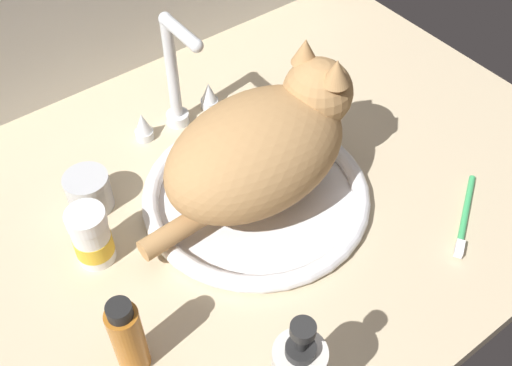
# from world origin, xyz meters

# --- Properties ---
(countertop) EXTENTS (1.10, 0.78, 0.03)m
(countertop) POSITION_xyz_m (0.00, 0.00, 0.01)
(countertop) COLOR #CCB793
(countertop) RESTS_ON ground
(backsplash_wall) EXTENTS (1.10, 0.02, 0.33)m
(backsplash_wall) POSITION_xyz_m (0.00, 0.40, 0.16)
(backsplash_wall) COLOR beige
(backsplash_wall) RESTS_ON ground
(sink_basin) EXTENTS (0.36, 0.36, 0.03)m
(sink_basin) POSITION_xyz_m (-0.01, -0.02, 0.04)
(sink_basin) COLOR white
(sink_basin) RESTS_ON countertop
(faucet) EXTENTS (0.17, 0.12, 0.22)m
(faucet) POSITION_xyz_m (-0.01, 0.20, 0.12)
(faucet) COLOR silver
(faucet) RESTS_ON countertop
(cat) EXTENTS (0.38, 0.21, 0.21)m
(cat) POSITION_xyz_m (0.01, -0.02, 0.14)
(cat) COLOR tan
(cat) RESTS_ON sink_basin
(metal_jar) EXTENTS (0.07, 0.07, 0.06)m
(metal_jar) POSITION_xyz_m (-0.22, 0.13, 0.06)
(metal_jar) COLOR #B2B5BA
(metal_jar) RESTS_ON countertop
(pill_bottle) EXTENTS (0.06, 0.06, 0.10)m
(pill_bottle) POSITION_xyz_m (-0.26, 0.03, 0.08)
(pill_bottle) COLOR white
(pill_bottle) RESTS_ON countertop
(amber_bottle) EXTENTS (0.04, 0.04, 0.13)m
(amber_bottle) POSITION_xyz_m (-0.30, -0.14, 0.09)
(amber_bottle) COLOR #B2661E
(amber_bottle) RESTS_ON countertop
(toothbrush) EXTENTS (0.15, 0.10, 0.02)m
(toothbrush) POSITION_xyz_m (0.22, -0.24, 0.04)
(toothbrush) COLOR #3FB266
(toothbrush) RESTS_ON countertop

